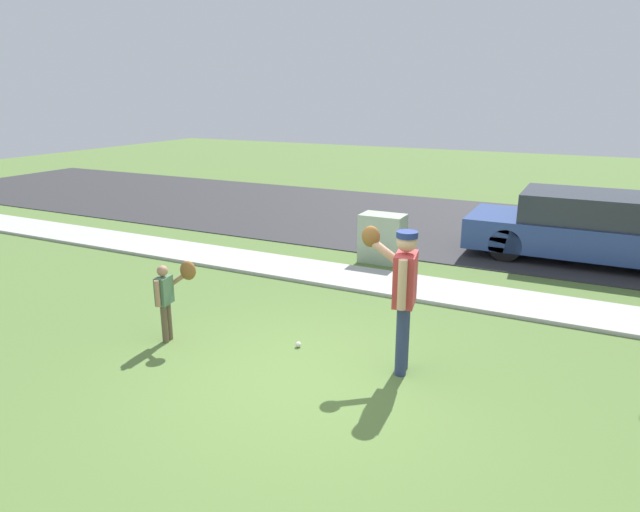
# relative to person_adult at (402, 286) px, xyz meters

# --- Properties ---
(ground_plane) EXTENTS (48.00, 48.00, 0.00)m
(ground_plane) POSITION_rel_person_adult_xyz_m (-0.86, 2.80, -1.08)
(ground_plane) COLOR #567538
(sidewalk_strip) EXTENTS (36.00, 1.20, 0.06)m
(sidewalk_strip) POSITION_rel_person_adult_xyz_m (-0.86, 2.90, -1.05)
(sidewalk_strip) COLOR #B2B2AD
(sidewalk_strip) RESTS_ON ground
(road_surface) EXTENTS (36.00, 6.80, 0.02)m
(road_surface) POSITION_rel_person_adult_xyz_m (-0.86, 7.90, -1.07)
(road_surface) COLOR #2D2D30
(road_surface) RESTS_ON ground
(person_adult) EXTENTS (0.77, 0.60, 1.73)m
(person_adult) POSITION_rel_person_adult_xyz_m (0.00, 0.00, 0.00)
(person_adult) COLOR navy
(person_adult) RESTS_ON ground
(person_child) EXTENTS (0.46, 0.48, 1.10)m
(person_child) POSITION_rel_person_adult_xyz_m (-2.98, -0.54, -0.37)
(person_child) COLOR brown
(person_child) RESTS_ON ground
(baseball) EXTENTS (0.07, 0.07, 0.07)m
(baseball) POSITION_rel_person_adult_xyz_m (-1.38, 0.02, -1.04)
(baseball) COLOR white
(baseball) RESTS_ON ground
(utility_cabinet) EXTENTS (0.84, 0.53, 0.95)m
(utility_cabinet) POSITION_rel_person_adult_xyz_m (-1.77, 4.15, -0.60)
(utility_cabinet) COLOR #9EB293
(utility_cabinet) RESTS_ON ground
(parked_wagon_blue) EXTENTS (4.50, 1.80, 1.33)m
(parked_wagon_blue) POSITION_rel_person_adult_xyz_m (1.79, 6.03, -0.42)
(parked_wagon_blue) COLOR #2D478C
(parked_wagon_blue) RESTS_ON road_surface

